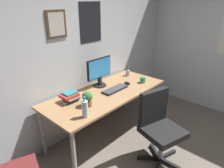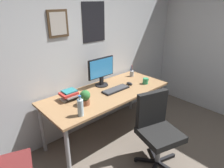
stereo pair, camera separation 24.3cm
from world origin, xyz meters
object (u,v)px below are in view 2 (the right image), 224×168
Objects in this scene: monitor at (101,71)px; coffee_mug_near at (146,81)px; pen_cup at (132,73)px; computer_mouse at (130,84)px; side_chair at (0,167)px; potted_plant at (85,97)px; book_stack_left at (69,95)px; keyboard at (116,89)px; water_bottle at (80,107)px; office_chair at (156,127)px.

coffee_mug_near is (0.55, -0.41, -0.19)m from monitor.
pen_cup reaches higher than coffee_mug_near.
computer_mouse is 0.38m from pen_cup.
side_chair is 1.90× the size of monitor.
book_stack_left is (-0.07, 0.26, -0.04)m from potted_plant.
water_bottle reaches higher than keyboard.
office_chair is 2.21× the size of keyboard.
pen_cup is (2.25, 0.37, 0.31)m from side_chair.
side_chair is at bearing 158.71° from office_chair.
monitor is 2.36× the size of potted_plant.
pen_cup reaches higher than keyboard.
side_chair is at bearing -175.40° from keyboard.
water_bottle reaches higher than side_chair.
side_chair is 1.13m from potted_plant.
coffee_mug_near is at bearing -3.90° from potted_plant.
book_stack_left reaches higher than keyboard.
side_chair is (-1.62, 0.63, -0.03)m from office_chair.
office_chair is 2.07× the size of monitor.
side_chair is 4.49× the size of potted_plant.
office_chair is 8.64× the size of computer_mouse.
office_chair is 0.80m from keyboard.
book_stack_left is (-0.95, 0.20, 0.05)m from computer_mouse.
book_stack_left is at bearing 163.79° from coffee_mug_near.
potted_plant is 0.28m from book_stack_left.
monitor is 4.18× the size of computer_mouse.
monitor is at bearing 90.71° from office_chair.
office_chair is 0.96m from potted_plant.
potted_plant is at bearing 4.00° from side_chair.
coffee_mug_near is (2.16, -0.00, 0.30)m from side_chair.
keyboard is at bearing 4.60° from side_chair.
book_stack_left is (1.00, 0.34, 0.32)m from side_chair.
computer_mouse is at bearing 146.54° from coffee_mug_near.
potted_plant is (1.07, 0.07, 0.36)m from side_chair.
coffee_mug_near is at bearing 4.50° from water_bottle.
monitor reaches higher than computer_mouse.
book_stack_left is (-1.25, -0.03, 0.01)m from pen_cup.
water_bottle is 1.29× the size of potted_plant.
office_chair reaches higher than keyboard.
pen_cup reaches higher than book_stack_left.
book_stack_left is at bearing 104.61° from potted_plant.
side_chair is at bearing 173.42° from water_bottle.
side_chair is 4.38× the size of pen_cup.
book_stack_left is at bearing 122.75° from office_chair.
monitor is at bearing 143.09° from coffee_mug_near.
monitor is 1.82× the size of water_bottle.
potted_plant is at bearing 128.16° from office_chair.
computer_mouse is (0.30, 0.01, 0.01)m from keyboard.
coffee_mug_near reaches higher than computer_mouse.
potted_plant reaches higher than office_chair.
coffee_mug_near is at bearing -0.00° from side_chair.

